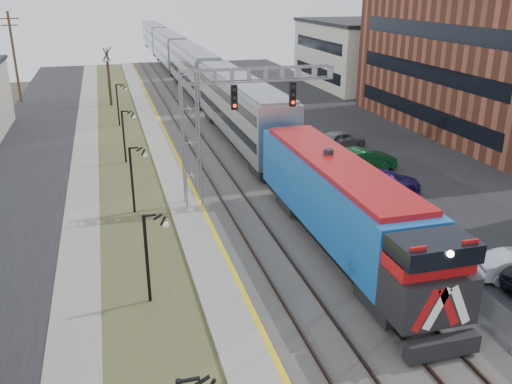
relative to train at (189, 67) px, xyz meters
name	(u,v)px	position (x,y,z in m)	size (l,w,h in m)	color
street_west	(14,185)	(-17.00, -32.12, -2.92)	(7.00, 120.00, 0.04)	black
sidewalk	(84,179)	(-12.50, -32.12, -2.90)	(2.00, 120.00, 0.08)	gray
grass_median	(128,175)	(-9.50, -32.12, -2.91)	(4.00, 120.00, 0.06)	#424B28
platform	(171,170)	(-6.50, -32.12, -2.82)	(2.00, 120.00, 0.24)	gray
ballast_bed	(238,165)	(-1.50, -32.12, -2.84)	(8.00, 120.00, 0.20)	#595651
parking_lot	(384,153)	(10.50, -32.12, -2.92)	(16.00, 120.00, 0.04)	black
platform_edge	(183,168)	(-5.62, -32.12, -2.69)	(0.24, 120.00, 0.01)	gold
track_near	(212,165)	(-3.50, -32.12, -2.66)	(1.58, 120.00, 0.15)	#2D2119
track_far	(258,161)	(0.00, -32.12, -2.66)	(1.58, 120.00, 0.15)	#2D2119
train	(189,67)	(0.00, 0.00, 0.00)	(3.00, 108.65, 5.33)	#155BB0
signal_gantry	(219,114)	(-4.28, -39.13, 2.65)	(9.00, 1.07, 8.15)	gray
lampposts	(146,257)	(-9.50, -48.83, -0.94)	(0.14, 62.14, 4.00)	black
fence	(292,151)	(2.70, -32.12, -2.14)	(0.04, 120.00, 1.60)	gray
car_lot_d	(384,181)	(6.39, -39.67, -2.26)	(1.90, 4.67, 1.36)	navy
car_lot_e	(340,140)	(7.62, -29.91, -2.18)	(1.79, 4.46, 1.52)	slate
car_lot_f	(363,160)	(6.81, -35.67, -2.12)	(1.73, 4.95, 1.63)	#0D411D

